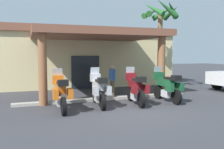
{
  "coord_description": "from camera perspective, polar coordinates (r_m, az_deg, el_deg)",
  "views": [
    {
      "loc": [
        -4.09,
        -8.41,
        2.18
      ],
      "look_at": [
        0.28,
        2.74,
        1.2
      ],
      "focal_mm": 39.11,
      "sensor_mm": 36.0,
      "label": 1
    }
  ],
  "objects": [
    {
      "name": "motorcycle_orange",
      "position": [
        9.61,
        -11.93,
        -4.29
      ],
      "size": [
        0.71,
        2.21,
        1.61
      ],
      "rotation": [
        0.0,
        0.0,
        1.54
      ],
      "color": "black",
      "rests_on": "ground_plane"
    },
    {
      "name": "pedestrian",
      "position": [
        12.82,
        0.05,
        -0.8
      ],
      "size": [
        0.32,
        0.52,
        1.66
      ],
      "rotation": [
        0.0,
        0.0,
        0.23
      ],
      "color": "brown",
      "rests_on": "ground_plane"
    },
    {
      "name": "motorcycle_green",
      "position": [
        11.61,
        12.76,
        -2.77
      ],
      "size": [
        0.71,
        2.21,
        1.61
      ],
      "rotation": [
        0.0,
        0.0,
        1.54
      ],
      "color": "black",
      "rests_on": "ground_plane"
    },
    {
      "name": "motorcycle_maroon",
      "position": [
        10.74,
        5.58,
        -3.27
      ],
      "size": [
        0.83,
        2.2,
        1.61
      ],
      "rotation": [
        0.0,
        0.0,
        1.41
      ],
      "color": "black",
      "rests_on": "ground_plane"
    },
    {
      "name": "curb_strip",
      "position": [
        11.81,
        -1.19,
        -5.66
      ],
      "size": [
        8.58,
        0.36,
        0.12
      ],
      "primitive_type": "cube",
      "color": "#ADA89E",
      "rests_on": "ground_plane"
    },
    {
      "name": "palm_tree_near_portico",
      "position": [
        15.4,
        11.28,
        12.39
      ],
      "size": [
        2.31,
        2.34,
        5.44
      ],
      "color": "brown",
      "rests_on": "ground_plane"
    },
    {
      "name": "motel_building",
      "position": [
        18.73,
        -8.45,
        4.25
      ],
      "size": [
        13.6,
        12.16,
        4.0
      ],
      "rotation": [
        0.0,
        0.0,
        -0.04
      ],
      "color": "beige",
      "rests_on": "ground_plane"
    },
    {
      "name": "motorcycle_silver",
      "position": [
        10.27,
        -3.09,
        -3.62
      ],
      "size": [
        0.76,
        2.21,
        1.61
      ],
      "rotation": [
        0.0,
        0.0,
        1.46
      ],
      "color": "black",
      "rests_on": "ground_plane"
    },
    {
      "name": "ground_plane",
      "position": [
        9.61,
        4.44,
        -8.45
      ],
      "size": [
        80.0,
        80.0,
        0.0
      ],
      "primitive_type": "plane",
      "color": "#38383D"
    }
  ]
}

